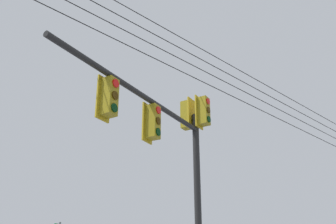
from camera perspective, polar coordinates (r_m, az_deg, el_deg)
name	(u,v)px	position (r m, az deg, el deg)	size (l,w,h in m)	color
signal_mast_assembly	(174,146)	(11.16, 0.82, -4.71)	(4.79, 4.71, 6.98)	black
overhead_wire_span	(216,72)	(14.34, 6.75, 5.53)	(12.84, 21.59, 1.52)	black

